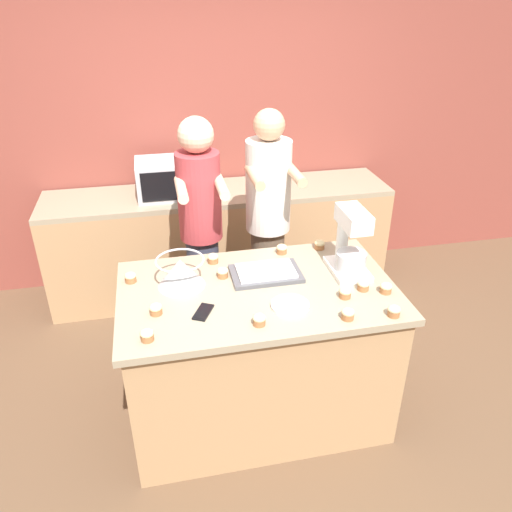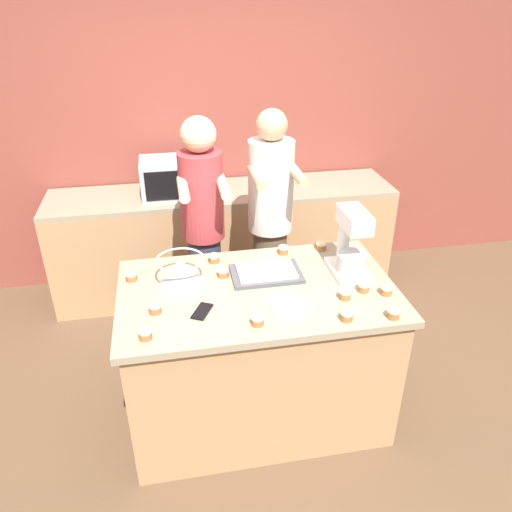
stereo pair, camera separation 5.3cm
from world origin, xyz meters
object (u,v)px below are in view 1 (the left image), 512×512
at_px(cupcake_1, 355,251).
at_px(cupcake_3, 147,335).
at_px(cupcake_0, 213,258).
at_px(cupcake_7, 348,314).
at_px(small_plate, 290,305).
at_px(cupcake_10, 282,249).
at_px(microwave_oven, 167,178).
at_px(cupcake_2, 320,245).
at_px(cupcake_8, 259,319).
at_px(person_right, 268,227).
at_px(cell_phone, 203,312).
at_px(cupcake_9, 130,277).
at_px(mixing_bowl, 181,272).
at_px(cupcake_6, 223,272).
at_px(cupcake_4, 363,285).
at_px(cupcake_5, 156,309).
at_px(stand_mixer, 350,245).
at_px(person_left, 201,233).
at_px(baking_tray, 266,273).
at_px(cupcake_11, 386,288).
at_px(cupcake_13, 345,293).
at_px(cupcake_12, 394,311).

bearing_deg(cupcake_1, cupcake_3, -155.26).
relative_size(cupcake_0, cupcake_7, 1.00).
bearing_deg(small_plate, cupcake_10, 79.71).
relative_size(microwave_oven, cupcake_2, 7.21).
bearing_deg(cupcake_3, cupcake_8, 1.05).
bearing_deg(cupcake_1, person_right, 130.75).
xyz_separation_m(cell_phone, cupcake_2, (0.80, 0.54, 0.02)).
bearing_deg(cupcake_9, mixing_bowl, -18.63).
bearing_deg(microwave_oven, cupcake_6, -80.33).
distance_m(cupcake_0, cupcake_4, 0.90).
height_order(microwave_oven, cell_phone, microwave_oven).
bearing_deg(person_right, mixing_bowl, -135.64).
distance_m(small_plate, cupcake_2, 0.68).
bearing_deg(cupcake_10, cupcake_0, -176.09).
bearing_deg(cupcake_1, cupcake_5, -162.79).
bearing_deg(cupcake_6, cupcake_5, -143.11).
height_order(stand_mixer, cupcake_1, stand_mixer).
relative_size(cupcake_0, cupcake_4, 1.00).
bearing_deg(cupcake_10, cupcake_5, -147.73).
height_order(cupcake_1, cupcake_2, same).
distance_m(microwave_oven, cupcake_10, 1.31).
height_order(cupcake_5, cupcake_8, same).
bearing_deg(cupcake_7, cupcake_4, 52.63).
bearing_deg(stand_mixer, person_left, 139.07).
bearing_deg(cupcake_7, microwave_oven, 112.57).
relative_size(baking_tray, cupcake_6, 6.05).
bearing_deg(cupcake_1, cupcake_6, -173.94).
xyz_separation_m(small_plate, cupcake_11, (0.54, 0.02, 0.02)).
height_order(person_left, small_plate, person_left).
bearing_deg(small_plate, cupcake_7, -32.26).
height_order(person_right, mixing_bowl, person_right).
bearing_deg(cupcake_8, cupcake_7, -5.75).
bearing_deg(cell_phone, cupcake_1, 22.99).
distance_m(person_left, mixing_bowl, 0.66).
height_order(cupcake_7, cupcake_13, same).
bearing_deg(cupcake_12, cupcake_0, 138.19).
bearing_deg(cupcake_13, cupcake_11, -0.22).
bearing_deg(cupcake_3, cupcake_0, 59.21).
relative_size(microwave_oven, cupcake_0, 7.21).
xyz_separation_m(cupcake_2, cupcake_8, (-0.54, -0.70, 0.00)).
bearing_deg(cupcake_9, cupcake_13, -19.59).
distance_m(person_right, cupcake_9, 1.06).
height_order(cupcake_1, cupcake_12, same).
bearing_deg(cupcake_12, cupcake_3, 177.24).
height_order(microwave_oven, cupcake_8, microwave_oven).
distance_m(cupcake_3, cupcake_12, 1.22).
bearing_deg(stand_mixer, cupcake_8, -146.97).
relative_size(cupcake_3, cupcake_5, 1.00).
relative_size(mixing_bowl, cupcake_1, 4.10).
xyz_separation_m(person_right, cupcake_3, (-0.83, -1.08, 0.02)).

